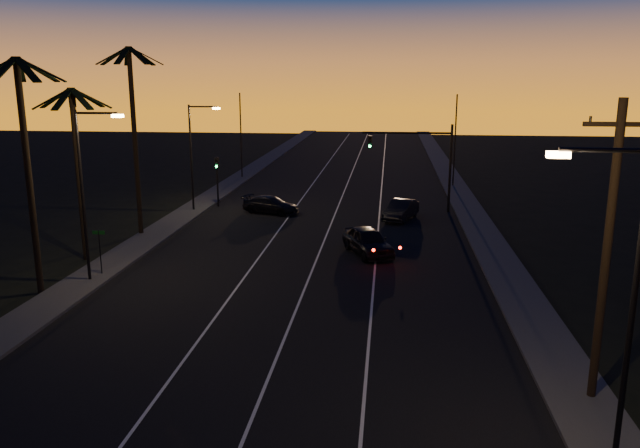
# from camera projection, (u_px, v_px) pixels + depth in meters

# --- Properties ---
(road) EXTENTS (20.00, 170.00, 0.01)m
(road) POSITION_uv_depth(u_px,v_px,m) (317.00, 240.00, 41.60)
(road) COLOR black
(road) RESTS_ON ground
(sidewalk_left) EXTENTS (2.40, 170.00, 0.16)m
(sidewalk_left) POSITION_uv_depth(u_px,v_px,m) (155.00, 234.00, 42.78)
(sidewalk_left) COLOR #373735
(sidewalk_left) RESTS_ON ground
(sidewalk_right) EXTENTS (2.40, 170.00, 0.16)m
(sidewalk_right) POSITION_uv_depth(u_px,v_px,m) (489.00, 244.00, 40.38)
(sidewalk_right) COLOR #373735
(sidewalk_right) RESTS_ON ground
(lane_stripe_left) EXTENTS (0.12, 160.00, 0.01)m
(lane_stripe_left) POSITION_uv_depth(u_px,v_px,m) (273.00, 238.00, 41.92)
(lane_stripe_left) COLOR silver
(lane_stripe_left) RESTS_ON road
(lane_stripe_mid) EXTENTS (0.12, 160.00, 0.01)m
(lane_stripe_mid) POSITION_uv_depth(u_px,v_px,m) (325.00, 240.00, 41.54)
(lane_stripe_mid) COLOR silver
(lane_stripe_mid) RESTS_ON road
(lane_stripe_right) EXTENTS (0.12, 160.00, 0.01)m
(lane_stripe_right) POSITION_uv_depth(u_px,v_px,m) (377.00, 241.00, 41.17)
(lane_stripe_right) COLOR silver
(lane_stripe_right) RESTS_ON road
(palm_near) EXTENTS (4.25, 4.16, 11.53)m
(palm_near) POSITION_uv_depth(u_px,v_px,m) (26.00, 153.00, 29.72)
(palm_near) COLOR black
(palm_near) RESTS_ON ground
(palm_mid) EXTENTS (4.25, 4.16, 10.03)m
(palm_mid) POSITION_uv_depth(u_px,v_px,m) (77.00, 155.00, 35.77)
(palm_mid) COLOR black
(palm_mid) RESTS_ON ground
(palm_far) EXTENTS (4.25, 4.16, 12.53)m
(palm_far) POSITION_uv_depth(u_px,v_px,m) (134.00, 123.00, 41.16)
(palm_far) COLOR black
(palm_far) RESTS_ON ground
(streetlight_left_near) EXTENTS (2.55, 0.26, 9.00)m
(streetlight_left_near) POSITION_uv_depth(u_px,v_px,m) (87.00, 183.00, 31.85)
(streetlight_left_near) COLOR black
(streetlight_left_near) RESTS_ON ground
(streetlight_left_far) EXTENTS (2.55, 0.26, 8.50)m
(streetlight_left_far) POSITION_uv_depth(u_px,v_px,m) (195.00, 149.00, 49.32)
(streetlight_left_far) COLOR black
(streetlight_left_far) RESTS_ON ground
(streetlight_right_near) EXTENTS (2.55, 0.26, 9.00)m
(streetlight_right_near) POSITION_uv_depth(u_px,v_px,m) (623.00, 288.00, 16.02)
(streetlight_right_near) COLOR black
(streetlight_right_near) RESTS_ON ground
(street_sign) EXTENTS (0.70, 0.06, 2.60)m
(street_sign) POSITION_uv_depth(u_px,v_px,m) (100.00, 247.00, 33.67)
(street_sign) COLOR black
(street_sign) RESTS_ON ground
(utility_pole) EXTENTS (2.20, 0.28, 10.00)m
(utility_pole) POSITION_uv_depth(u_px,v_px,m) (607.00, 248.00, 19.79)
(utility_pole) COLOR black
(utility_pole) RESTS_ON ground
(signal_mast) EXTENTS (7.10, 0.41, 7.00)m
(signal_mast) POSITION_uv_depth(u_px,v_px,m) (421.00, 152.00, 49.40)
(signal_mast) COLOR black
(signal_mast) RESTS_ON ground
(signal_post) EXTENTS (0.28, 0.37, 4.20)m
(signal_post) POSITION_uv_depth(u_px,v_px,m) (217.00, 172.00, 51.61)
(signal_post) COLOR black
(signal_post) RESTS_ON ground
(far_pole_left) EXTENTS (0.14, 0.14, 9.00)m
(far_pole_left) POSITION_uv_depth(u_px,v_px,m) (241.00, 136.00, 65.93)
(far_pole_left) COLOR black
(far_pole_left) RESTS_ON ground
(far_pole_right) EXTENTS (0.14, 0.14, 9.00)m
(far_pole_right) POSITION_uv_depth(u_px,v_px,m) (455.00, 141.00, 60.67)
(far_pole_right) COLOR black
(far_pole_right) RESTS_ON ground
(lead_car) EXTENTS (3.88, 5.64, 1.64)m
(lead_car) POSITION_uv_depth(u_px,v_px,m) (368.00, 241.00, 38.07)
(lead_car) COLOR black
(lead_car) RESTS_ON road
(right_car) EXTENTS (2.94, 4.76, 1.48)m
(right_car) POSITION_uv_depth(u_px,v_px,m) (401.00, 210.00, 47.37)
(right_car) COLOR black
(right_car) RESTS_ON road
(cross_car) EXTENTS (4.99, 3.28, 1.34)m
(cross_car) POSITION_uv_depth(u_px,v_px,m) (271.00, 205.00, 49.59)
(cross_car) COLOR black
(cross_car) RESTS_ON road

